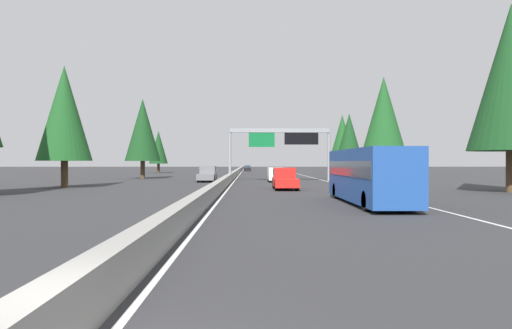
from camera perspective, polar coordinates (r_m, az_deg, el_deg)
The scene contains 17 objects.
ground_plane at distance 65.42m, azimuth -2.65°, elevation -1.76°, with size 320.00×320.00×0.00m, color #2D2D30.
median_barrier at distance 85.39m, azimuth -2.41°, elevation -0.96°, with size 180.00×0.56×0.90m, color gray.
shoulder_stripe_right at distance 75.95m, azimuth 6.32°, elevation -1.46°, with size 160.00×0.16×0.01m, color silver.
shoulder_stripe_median at distance 75.40m, azimuth -2.21°, elevation -1.47°, with size 160.00×0.16×0.01m, color silver.
sign_gantry_overhead at distance 58.86m, azimuth 3.02°, elevation 3.06°, with size 0.50×12.68×6.52m.
bus_distant_a at distance 27.54m, azimuth 13.38°, elevation -1.08°, with size 11.50×2.55×3.10m.
pickup_mid_right at distance 41.30m, azimuth 3.48°, elevation -1.71°, with size 5.60×2.00×1.86m.
minivan_far_right at distance 56.21m, azimuth 2.45°, elevation -1.13°, with size 5.00×1.95×1.69m.
sedan_far_center at distance 121.03m, azimuth -1.03°, elevation -0.47°, with size 4.40×1.80×1.47m.
oncoming_near at distance 57.13m, azimuth -5.87°, elevation -1.15°, with size 5.60×2.00×1.86m.
conifer_right_near at distance 42.51m, azimuth 28.37°, elevation 9.24°, with size 6.51×6.51×14.79m.
conifer_right_mid at distance 72.49m, azimuth 15.13°, elevation 5.63°, with size 6.58×6.58×14.95m.
conifer_right_far at distance 89.37m, azimuth 11.16°, elevation 3.21°, with size 4.98×4.98×11.33m.
conifer_right_distant at distance 95.95m, azimuth 10.35°, elevation 3.18°, with size 5.18×5.18×11.78m.
conifer_left_near at distance 47.35m, azimuth -22.09°, elevation 5.73°, with size 4.97×4.97×11.30m.
conifer_left_mid at distance 69.18m, azimuth -13.49°, elevation 4.07°, with size 5.00×5.00×11.36m.
conifer_left_far at distance 103.59m, azimuth -11.66°, elevation 2.03°, with size 3.96×3.96×9.01m.
Camera 1 is at (-5.34, -2.15, 2.40)m, focal length 33.21 mm.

